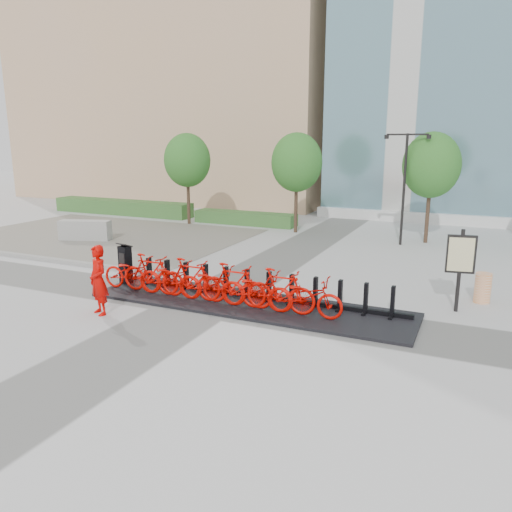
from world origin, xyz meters
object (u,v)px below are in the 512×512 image
at_px(bike_0, 132,273).
at_px(construction_barrel, 483,288).
at_px(jersey_barrier, 85,230).
at_px(kiosk, 125,264).
at_px(worker_red, 98,280).
at_px(map_sign, 461,258).

bearing_deg(bike_0, construction_barrel, -71.06).
height_order(bike_0, jersey_barrier, bike_0).
xyz_separation_m(kiosk, jersey_barrier, (-6.76, 5.39, -0.26)).
height_order(kiosk, jersey_barrier, kiosk).
bearing_deg(construction_barrel, kiosk, -164.85).
height_order(construction_barrel, jersey_barrier, jersey_barrier).
relative_size(kiosk, jersey_barrier, 0.56).
bearing_deg(worker_red, kiosk, 138.43).
height_order(worker_red, construction_barrel, worker_red).
xyz_separation_m(kiosk, worker_red, (1.15, -2.56, 0.24)).
distance_m(jersey_barrier, map_sign, 17.32).
relative_size(construction_barrel, jersey_barrier, 0.37).
distance_m(bike_0, construction_barrel, 10.69).
bearing_deg(map_sign, jersey_barrier, 157.47).
bearing_deg(worker_red, construction_barrel, 53.80).
xyz_separation_m(construction_barrel, map_sign, (-0.65, -1.17, 1.11)).
bearing_deg(map_sign, bike_0, -176.72).
height_order(jersey_barrier, map_sign, map_sign).
height_order(kiosk, worker_red, worker_red).
xyz_separation_m(bike_0, kiosk, (-0.69, 0.55, 0.11)).
xyz_separation_m(bike_0, jersey_barrier, (-7.44, 5.94, -0.16)).
height_order(kiosk, construction_barrel, kiosk).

